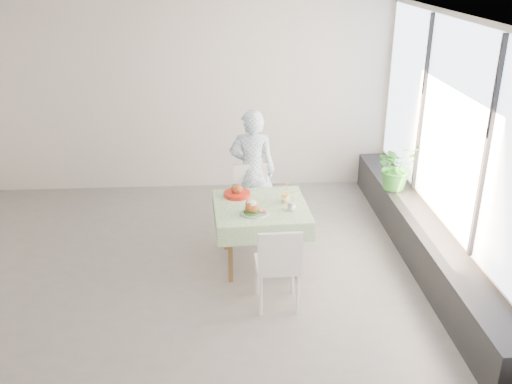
{
  "coord_description": "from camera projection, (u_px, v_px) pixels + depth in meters",
  "views": [
    {
      "loc": [
        0.47,
        -5.82,
        3.39
      ],
      "look_at": [
        0.85,
        0.1,
        0.88
      ],
      "focal_mm": 40.0,
      "sensor_mm": 36.0,
      "label": 1
    }
  ],
  "objects": [
    {
      "name": "ceiling",
      "position": [
        170.0,
        17.0,
        5.55
      ],
      "size": [
        6.0,
        6.0,
        0.0
      ],
      "primitive_type": "plane",
      "rotation": [
        3.14,
        0.0,
        0.0
      ],
      "color": "white",
      "rests_on": "ground"
    },
    {
      "name": "cafe_table",
      "position": [
        261.0,
        227.0,
        6.56
      ],
      "size": [
        1.09,
        1.09,
        0.74
      ],
      "color": "brown",
      "rests_on": "ground"
    },
    {
      "name": "juice_cup_orange",
      "position": [
        286.0,
        197.0,
        6.5
      ],
      "size": [
        0.1,
        0.1,
        0.28
      ],
      "color": "white",
      "rests_on": "cafe_table"
    },
    {
      "name": "wall_front",
      "position": [
        154.0,
        275.0,
        3.8
      ],
      "size": [
        6.0,
        0.02,
        2.8
      ],
      "primitive_type": "cube",
      "color": "beige",
      "rests_on": "ground"
    },
    {
      "name": "chair_far",
      "position": [
        251.0,
        215.0,
        7.28
      ],
      "size": [
        0.44,
        0.44,
        0.91
      ],
      "color": "white",
      "rests_on": "ground"
    },
    {
      "name": "wall_right",
      "position": [
        451.0,
        147.0,
        6.27
      ],
      "size": [
        0.02,
        5.0,
        2.8
      ],
      "primitive_type": "cube",
      "color": "beige",
      "rests_on": "ground"
    },
    {
      "name": "juice_cup_lemonade",
      "position": [
        291.0,
        205.0,
        6.3
      ],
      "size": [
        0.1,
        0.1,
        0.27
      ],
      "color": "white",
      "rests_on": "cafe_table"
    },
    {
      "name": "second_dish",
      "position": [
        237.0,
        193.0,
        6.67
      ],
      "size": [
        0.31,
        0.31,
        0.15
      ],
      "color": "red",
      "rests_on": "cafe_table"
    },
    {
      "name": "diner",
      "position": [
        252.0,
        170.0,
        7.29
      ],
      "size": [
        0.63,
        0.46,
        1.61
      ],
      "primitive_type": "imported",
      "rotation": [
        0.0,
        0.0,
        3.01
      ],
      "color": "#81ADCF",
      "rests_on": "ground"
    },
    {
      "name": "window_pane",
      "position": [
        452.0,
        126.0,
        6.17
      ],
      "size": [
        0.01,
        4.8,
        2.18
      ],
      "primitive_type": "cube",
      "color": "#D1E0F9",
      "rests_on": "ground"
    },
    {
      "name": "wall_back",
      "position": [
        188.0,
        98.0,
        8.39
      ],
      "size": [
        6.0,
        0.02,
        2.8
      ],
      "primitive_type": "cube",
      "color": "beige",
      "rests_on": "ground"
    },
    {
      "name": "floor",
      "position": [
        184.0,
        267.0,
        6.64
      ],
      "size": [
        6.0,
        6.0,
        0.0
      ],
      "primitive_type": "plane",
      "color": "slate",
      "rests_on": "ground"
    },
    {
      "name": "chair_near",
      "position": [
        277.0,
        281.0,
        5.83
      ],
      "size": [
        0.44,
        0.44,
        0.92
      ],
      "color": "white",
      "rests_on": "ground"
    },
    {
      "name": "main_dish",
      "position": [
        253.0,
        209.0,
        6.21
      ],
      "size": [
        0.32,
        0.32,
        0.16
      ],
      "color": "white",
      "rests_on": "cafe_table"
    },
    {
      "name": "potted_plant",
      "position": [
        397.0,
        167.0,
        7.4
      ],
      "size": [
        0.65,
        0.6,
        0.62
      ],
      "primitive_type": "imported",
      "rotation": [
        0.0,
        0.0,
        0.23
      ],
      "color": "#2D7527",
      "rests_on": "window_ledge"
    },
    {
      "name": "window_ledge",
      "position": [
        422.0,
        241.0,
        6.71
      ],
      "size": [
        0.4,
        4.8,
        0.5
      ],
      "primitive_type": "cube",
      "color": "black",
      "rests_on": "ground"
    }
  ]
}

